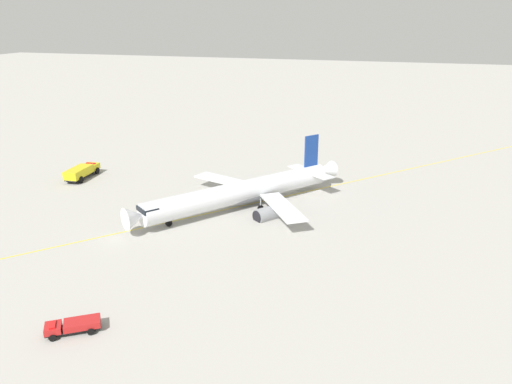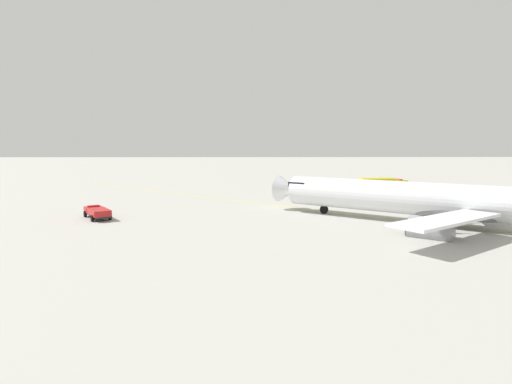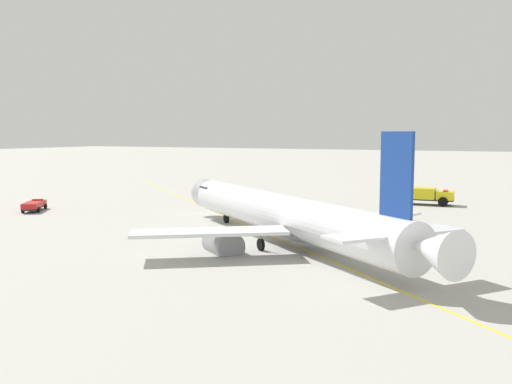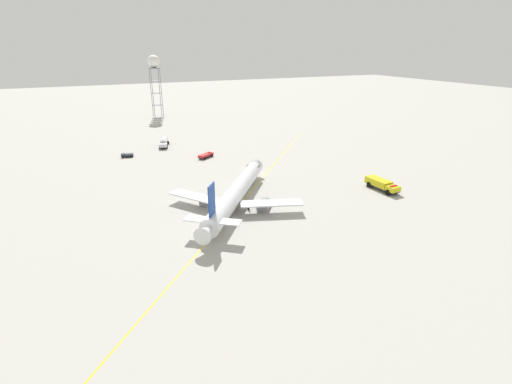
{
  "view_description": "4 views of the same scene",
  "coord_description": "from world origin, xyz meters",
  "views": [
    {
      "loc": [
        -73.62,
        -29.05,
        31.93
      ],
      "look_at": [
        5.0,
        -5.15,
        2.63
      ],
      "focal_mm": 35.17,
      "sensor_mm": 36.0,
      "label": 1
    },
    {
      "loc": [
        -17.74,
        -45.96,
        8.74
      ],
      "look_at": [
        -16.65,
        -0.29,
        3.56
      ],
      "focal_mm": 27.91,
      "sensor_mm": 36.0,
      "label": 2
    },
    {
      "loc": [
        24.66,
        -50.82,
        10.56
      ],
      "look_at": [
        0.02,
        -1.67,
        4.73
      ],
      "focal_mm": 38.89,
      "sensor_mm": 36.0,
      "label": 3
    },
    {
      "loc": [
        76.64,
        -31.52,
        33.68
      ],
      "look_at": [
        6.32,
        0.79,
        3.53
      ],
      "focal_mm": 26.54,
      "sensor_mm": 36.0,
      "label": 4
    }
  ],
  "objects": [
    {
      "name": "ground_plane",
      "position": [
        0.0,
        0.0,
        0.0
      ],
      "size": [
        600.0,
        600.0,
        0.0
      ],
      "primitive_type": "plane",
      "color": "#ADAAA3"
    },
    {
      "name": "airliner_main",
      "position": [
        3.89,
        -3.14,
        2.65
      ],
      "size": [
        36.05,
        28.81,
        11.26
      ],
      "rotation": [
        0.0,
        0.0,
        2.49
      ],
      "color": "white",
      "rests_on": "ground_plane"
    },
    {
      "name": "fire_tender_truck",
      "position": [
        9.65,
        33.6,
        1.53
      ],
      "size": [
        9.48,
        3.69,
        2.5
      ],
      "rotation": [
        0.0,
        0.0,
        0.06
      ],
      "color": "#232326",
      "rests_on": "ground_plane"
    },
    {
      "name": "ops_pickup_truck",
      "position": [
        -36.06,
        2.61,
        0.81
      ],
      "size": [
        4.77,
        5.78,
        1.41
      ],
      "rotation": [
        0.0,
        0.0,
        2.16
      ],
      "color": "#232326",
      "rests_on": "ground_plane"
    },
    {
      "name": "taxiway_centreline",
      "position": [
        8.91,
        -6.75,
        0.0
      ],
      "size": [
        123.15,
        108.42,
        0.01
      ],
      "rotation": [
        0.0,
        0.0,
        2.42
      ],
      "color": "yellow",
      "rests_on": "ground_plane"
    }
  ]
}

